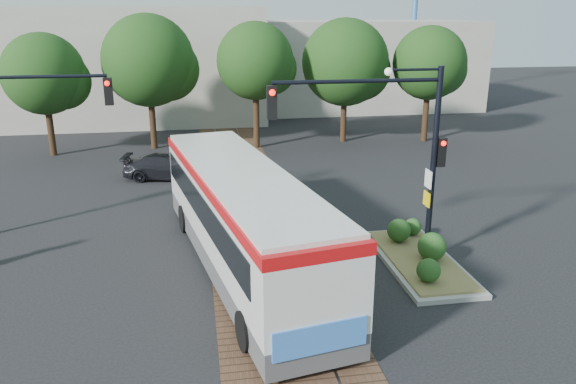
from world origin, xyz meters
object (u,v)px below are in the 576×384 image
Objects in this scene: parked_car at (167,167)px; traffic_island at (419,253)px; signal_pole_left at (11,128)px; city_bus at (243,215)px; signal_pole_main at (397,137)px.

traffic_island is at bearing -133.62° from parked_car.
traffic_island is 14.50m from signal_pole_left.
signal_pole_left is (-13.19, 4.89, 3.54)m from traffic_island.
city_bus is at bearing 174.58° from traffic_island.
traffic_island is (5.59, -0.53, -1.46)m from city_bus.
traffic_island is 1.26× the size of parked_car.
signal_pole_left is 8.53m from parked_car.
city_bus is at bearing -29.87° from signal_pole_left.
traffic_island is at bearing -16.06° from city_bus.
city_bus is 2.35× the size of traffic_island.
traffic_island is at bearing -20.36° from signal_pole_left.
city_bus is 2.04× the size of signal_pole_left.
parked_car is at bearing 51.96° from signal_pole_left.
traffic_island is 3.95m from signal_pole_main.
city_bus is 5.80m from traffic_island.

